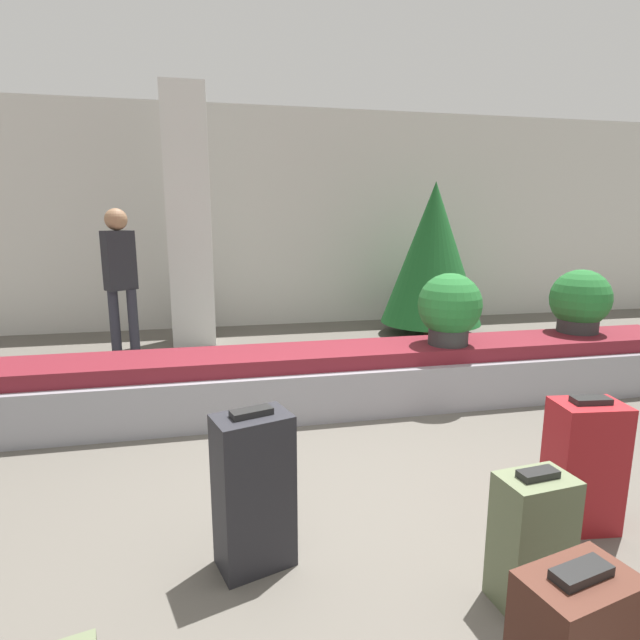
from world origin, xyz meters
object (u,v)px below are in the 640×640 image
(potted_plant_1, at_px, (450,308))
(suitcase_4, at_px, (584,465))
(pillar, at_px, (190,219))
(decorated_tree, at_px, (433,254))
(suitcase_3, at_px, (532,539))
(potted_plant_0, at_px, (580,301))
(suitcase_2, at_px, (254,491))
(traveler_0, at_px, (120,271))

(potted_plant_1, bearing_deg, suitcase_4, -94.41)
(pillar, distance_m, decorated_tree, 3.27)
(pillar, height_order, potted_plant_1, pillar)
(pillar, bearing_deg, suitcase_4, -65.19)
(suitcase_3, xyz_separation_m, potted_plant_0, (2.18, 2.49, 0.54))
(suitcase_2, bearing_deg, decorated_tree, 39.70)
(suitcase_3, bearing_deg, potted_plant_0, 42.90)
(suitcase_4, relative_size, potted_plant_1, 1.15)
(potted_plant_1, bearing_deg, suitcase_3, -107.62)
(decorated_tree, bearing_deg, suitcase_3, -109.50)
(suitcase_2, relative_size, potted_plant_1, 1.24)
(suitcase_3, relative_size, traveler_0, 0.35)
(suitcase_3, bearing_deg, pillar, 101.29)
(potted_plant_1, bearing_deg, traveler_0, 146.99)
(suitcase_2, bearing_deg, potted_plant_1, 27.45)
(suitcase_4, relative_size, potted_plant_0, 1.18)
(pillar, height_order, suitcase_2, pillar)
(potted_plant_0, height_order, potted_plant_1, potted_plant_1)
(pillar, bearing_deg, decorated_tree, -4.12)
(suitcase_2, relative_size, potted_plant_0, 1.27)
(suitcase_2, xyz_separation_m, traveler_0, (-1.17, 3.78, 0.66))
(decorated_tree, bearing_deg, traveler_0, -172.51)
(suitcase_4, height_order, potted_plant_1, potted_plant_1)
(suitcase_4, bearing_deg, suitcase_3, -137.68)
(suitcase_2, relative_size, traveler_0, 0.45)
(pillar, distance_m, potted_plant_0, 4.57)
(potted_plant_0, bearing_deg, suitcase_3, -131.32)
(potted_plant_1, height_order, traveler_0, traveler_0)
(suitcase_4, xyz_separation_m, potted_plant_1, (0.14, 1.88, 0.50))
(potted_plant_1, relative_size, traveler_0, 0.36)
(pillar, relative_size, suitcase_2, 4.12)
(suitcase_3, xyz_separation_m, decorated_tree, (1.69, 4.78, 0.85))
(potted_plant_0, relative_size, potted_plant_1, 0.97)
(suitcase_3, height_order, potted_plant_1, potted_plant_1)
(potted_plant_0, xyz_separation_m, decorated_tree, (-0.49, 2.29, 0.31))
(traveler_0, xyz_separation_m, decorated_tree, (3.98, 0.52, 0.11))
(potted_plant_0, bearing_deg, potted_plant_1, -172.63)
(suitcase_4, height_order, decorated_tree, decorated_tree)
(potted_plant_0, xyz_separation_m, potted_plant_1, (-1.46, -0.19, 0.02))
(potted_plant_0, bearing_deg, suitcase_2, -148.67)
(traveler_0, bearing_deg, decorated_tree, -28.29)
(suitcase_4, xyz_separation_m, traveler_0, (-2.87, 3.84, 0.69))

